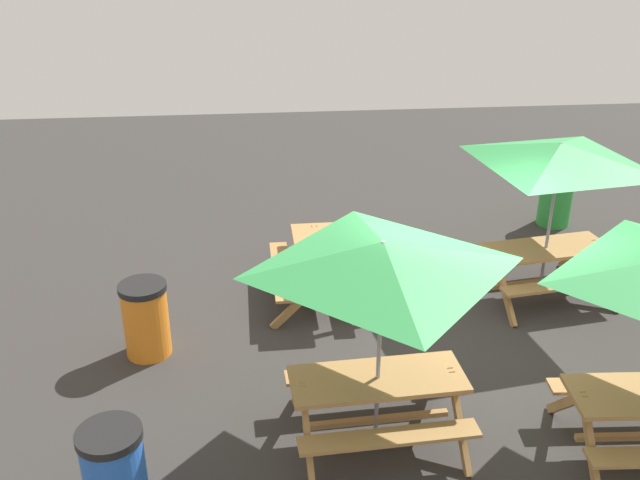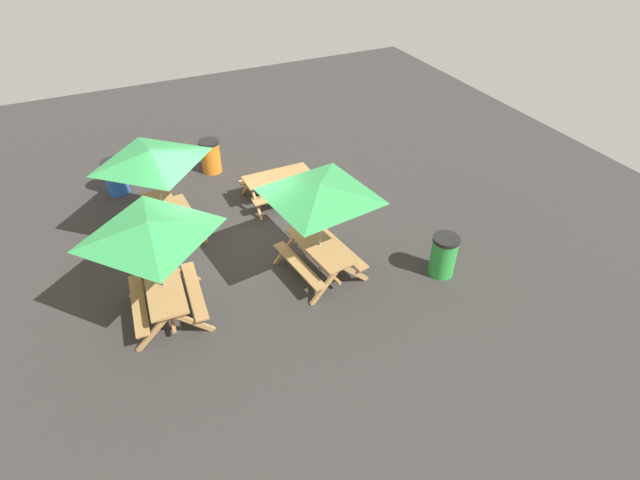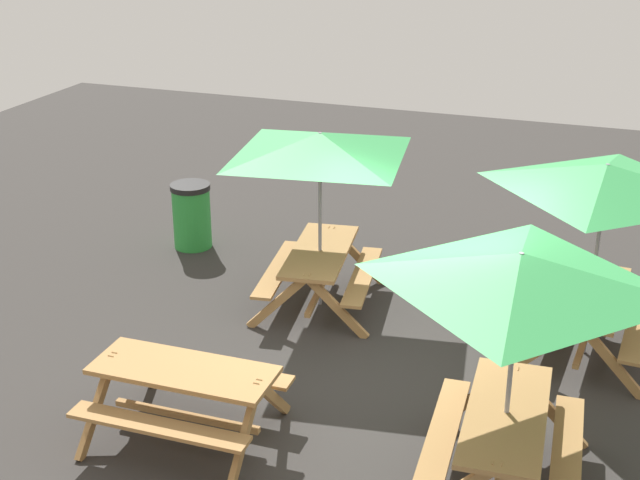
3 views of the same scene
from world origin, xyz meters
TOP-DOWN VIEW (x-y plane):
  - ground_plane at (0.00, 0.00)m, footprint 24.00×24.00m
  - picnic_table_0 at (1.70, 1.52)m, footprint 2.80×2.80m
  - picnic_table_1 at (-1.20, -1.27)m, footprint 2.11×2.11m
  - picnic_table_2 at (-1.49, 1.78)m, footprint 1.55×1.82m
  - trash_bin_green at (2.88, 3.97)m, footprint 0.59×0.59m
  - trash_bin_orange at (-3.78, 0.56)m, footprint 0.59×0.59m
  - trash_bin_blue at (-3.73, -2.12)m, footprint 0.59×0.59m

SIDE VIEW (x-z plane):
  - ground_plane at x=0.00m, z-range 0.00..0.00m
  - trash_bin_green at x=2.88m, z-range 0.00..0.98m
  - trash_bin_orange at x=-3.78m, z-range 0.00..0.98m
  - trash_bin_blue at x=-3.73m, z-range 0.00..0.98m
  - picnic_table_2 at x=-1.49m, z-range 0.16..0.97m
  - picnic_table_0 at x=1.70m, z-range 0.82..3.16m
  - picnic_table_1 at x=-1.20m, z-range 0.82..3.16m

